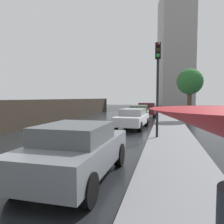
{
  "coord_description": "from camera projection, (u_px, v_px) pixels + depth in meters",
  "views": [
    {
      "loc": [
        4.73,
        -3.26,
        2.06
      ],
      "look_at": [
        2.17,
        7.32,
        1.34
      ],
      "focal_mm": 34.84,
      "sensor_mm": 36.0,
      "label": 1
    }
  ],
  "objects": [
    {
      "name": "car_green_far_lane",
      "position": [
        139.0,
        113.0,
        19.16
      ],
      "size": [
        1.93,
        3.95,
        1.4
      ],
      "rotation": [
        0.0,
        0.0,
        0.07
      ],
      "color": "slate",
      "rests_on": "ground"
    },
    {
      "name": "distant_tower",
      "position": [
        175.0,
        50.0,
        59.44
      ],
      "size": [
        9.99,
        12.69,
        36.5
      ],
      "color": "#9E9993",
      "rests_on": "ground"
    },
    {
      "name": "car_maroon_far_ahead",
      "position": [
        147.0,
        110.0,
        23.63
      ],
      "size": [
        1.97,
        4.06,
        1.5
      ],
      "rotation": [
        0.0,
        0.0,
        -0.02
      ],
      "color": "maroon",
      "rests_on": "ground"
    },
    {
      "name": "street_tree_near",
      "position": [
        190.0,
        82.0,
        18.74
      ],
      "size": [
        2.24,
        2.24,
        4.58
      ],
      "color": "#4C3823",
      "rests_on": "ground"
    },
    {
      "name": "car_white_mid_road",
      "position": [
        132.0,
        118.0,
        14.63
      ],
      "size": [
        1.96,
        4.32,
        1.31
      ],
      "rotation": [
        0.0,
        0.0,
        -0.06
      ],
      "color": "silver",
      "rests_on": "ground"
    },
    {
      "name": "traffic_light",
      "position": [
        158.0,
        73.0,
        10.39
      ],
      "size": [
        0.26,
        0.39,
        4.53
      ],
      "color": "black",
      "rests_on": "sidewalk_strip"
    },
    {
      "name": "car_grey_near_kerb",
      "position": [
        77.0,
        150.0,
        5.48
      ],
      "size": [
        1.87,
        3.99,
        1.41
      ],
      "rotation": [
        0.0,
        0.0,
        -0.02
      ],
      "color": "slate",
      "rests_on": "ground"
    }
  ]
}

